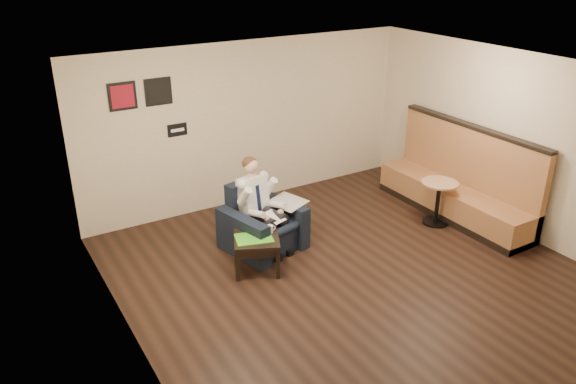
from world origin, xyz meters
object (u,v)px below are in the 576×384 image
armchair (263,219)px  smartphone (259,231)px  side_table (257,253)px  cafe_table (438,203)px  banquette (456,173)px  green_folder (254,238)px  seated_man (269,210)px  coffee_mug (270,229)px

armchair → smartphone: armchair is taller
armchair → side_table: (-0.38, -0.49, -0.23)m
smartphone → cafe_table: 3.10m
banquette → side_table: bearing=177.5°
side_table → banquette: 3.69m
side_table → smartphone: (0.13, 0.14, 0.26)m
side_table → green_folder: 0.26m
seated_man → cafe_table: size_ratio=1.83×
seated_man → banquette: banquette is taller
armchair → banquette: banquette is taller
smartphone → banquette: banquette is taller
side_table → banquette: bearing=-2.5°
green_folder → smartphone: 0.22m
armchair → banquette: size_ratio=0.34×
coffee_mug → cafe_table: (2.96, -0.29, -0.19)m
side_table → coffee_mug: (0.24, 0.04, 0.30)m
side_table → cafe_table: bearing=-4.5°
coffee_mug → side_table: bearing=-171.1°
armchair → green_folder: size_ratio=1.99×
smartphone → green_folder: bearing=-104.0°
coffee_mug → cafe_table: size_ratio=0.15×
armchair → side_table: armchair is taller
armchair → cafe_table: armchair is taller
armchair → smartphone: bearing=-139.1°
banquette → armchair: bearing=168.7°
green_folder → side_table: bearing=8.9°
armchair → side_table: size_ratio=1.63×
banquette → cafe_table: (-0.46, -0.09, -0.39)m
seated_man → coffee_mug: (-0.17, -0.33, -0.11)m
green_folder → banquette: size_ratio=0.17×
armchair → seated_man: (0.03, -0.12, 0.18)m
banquette → cafe_table: banquette is taller
smartphone → cafe_table: size_ratio=0.21×
seated_man → side_table: size_ratio=2.16×
armchair → cafe_table: 2.92m
seated_man → side_table: (-0.41, -0.37, -0.41)m
seated_man → armchair: bearing=90.0°
armchair → smartphone: 0.44m
seated_man → banquette: 3.29m
side_table → cafe_table: cafe_table is taller
armchair → green_folder: (-0.42, -0.50, 0.02)m
side_table → cafe_table: 3.21m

